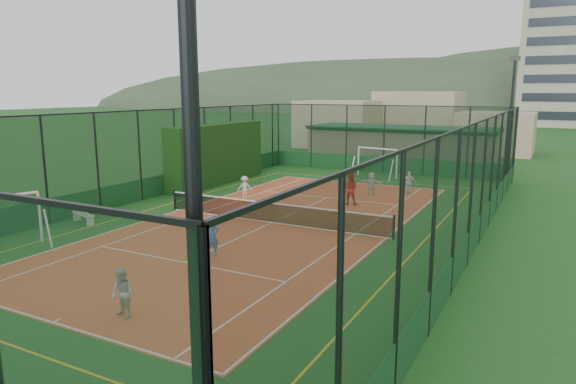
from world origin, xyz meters
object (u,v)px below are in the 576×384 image
object	(u,v)px
clubhouse	(402,146)
white_bench	(83,214)
child_near_right	(122,294)
child_far_right	(409,183)
apartment_tower	(571,37)
child_near_mid	(212,236)
child_far_back	(371,184)
futsal_goal_far	(377,163)
floodlight_se	(197,301)
floodlight_ne	(510,121)
child_far_left	(245,187)
coach	(350,188)

from	to	relation	value
clubhouse	white_bench	bearing A→B (deg)	-106.63
white_bench	child_near_right	distance (m)	11.41
child_near_right	child_far_right	xyz separation A→B (m)	(2.41, 20.51, -0.01)
apartment_tower	child_far_right	distance (m)	74.12
child_near_mid	child_far_back	world-z (taller)	child_near_mid
futsal_goal_far	child_near_mid	distance (m)	20.10
child_far_right	child_far_back	distance (m)	2.30
futsal_goal_far	child_far_right	bearing A→B (deg)	-43.94
floodlight_se	white_bench	xyz separation A→B (m)	(-16.40, 12.49, -3.68)
floodlight_se	futsal_goal_far	distance (m)	32.66
floodlight_ne	child_near_right	xyz separation A→B (m)	(-7.14, -27.38, -3.42)
clubhouse	child_far_back	world-z (taller)	clubhouse
floodlight_ne	clubhouse	size ratio (longest dim) A/B	0.54
floodlight_se	floodlight_ne	xyz separation A→B (m)	(0.00, 33.20, 0.00)
white_bench	child_near_mid	distance (m)	8.31
child_near_right	child_far_left	size ratio (longest dim) A/B	1.07
child_far_right	white_bench	bearing A→B (deg)	39.86
floodlight_se	child_near_right	distance (m)	9.83
clubhouse	futsal_goal_far	world-z (taller)	clubhouse
floodlight_ne	child_near_mid	world-z (taller)	floodlight_ne
floodlight_ne	apartment_tower	distance (m)	66.39
child_near_right	floodlight_ne	bearing A→B (deg)	84.75
child_far_left	child_near_mid	bearing A→B (deg)	77.31
apartment_tower	coach	size ratio (longest dim) A/B	16.87
apartment_tower	coach	world-z (taller)	apartment_tower
futsal_goal_far	child_far_left	distance (m)	11.56
child_far_right	coach	distance (m)	4.88
floodlight_ne	apartment_tower	bearing A→B (deg)	87.02
floodlight_ne	coach	bearing A→B (deg)	-121.04
floodlight_se	white_bench	distance (m)	20.94
child_far_right	floodlight_se	bearing A→B (deg)	90.18
floodlight_se	child_near_mid	size ratio (longest dim) A/B	5.43
futsal_goal_far	child_far_back	xyz separation A→B (m)	(1.75, -6.38, -0.33)
white_bench	child_far_right	xyz separation A→B (m)	(11.67, 13.84, 0.25)
floodlight_ne	child_near_right	world-z (taller)	floodlight_ne
white_bench	child_far_back	xyz separation A→B (m)	(9.77, 12.54, 0.24)
apartment_tower	child_near_right	distance (m)	94.46
floodlight_ne	child_far_left	size ratio (longest dim) A/B	6.40
floodlight_ne	child_far_right	bearing A→B (deg)	-124.56
floodlight_se	coach	size ratio (longest dim) A/B	4.64
white_bench	child_far_back	bearing A→B (deg)	68.11
floodlight_ne	coach	distance (m)	13.56
child_far_left	child_far_back	world-z (taller)	child_far_back
child_near_mid	child_near_right	world-z (taller)	child_near_mid
child_far_left	coach	size ratio (longest dim) A/B	0.73
white_bench	child_far_right	distance (m)	18.11
futsal_goal_far	coach	size ratio (longest dim) A/B	1.78
white_bench	child_near_mid	world-z (taller)	child_near_mid
floodlight_se	white_bench	size ratio (longest dim) A/B	5.24
child_near_mid	coach	distance (m)	10.70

